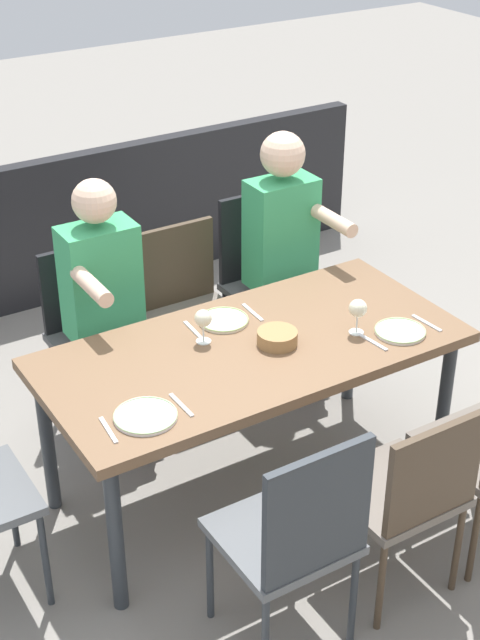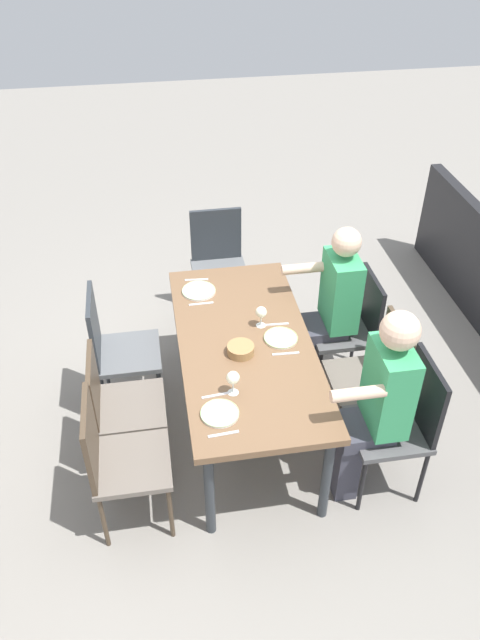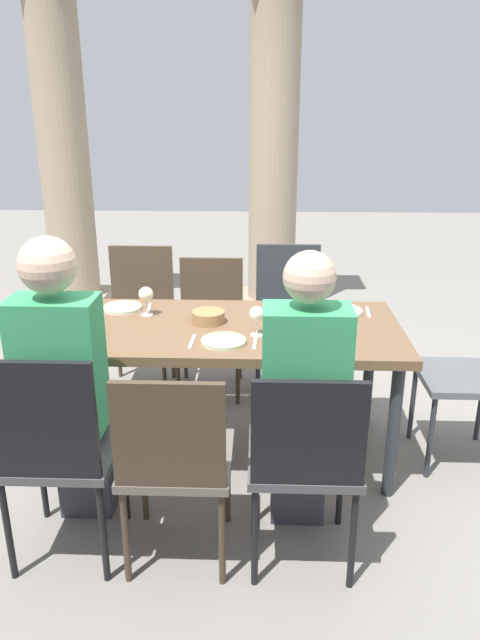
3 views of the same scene
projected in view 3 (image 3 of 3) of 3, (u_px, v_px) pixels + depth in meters
The scene contains 24 objects.
ground_plane at pixel (227, 452), 3.28m from camera, with size 16.00×16.00×0.00m, color gray.
dining_table at pixel (226, 338), 3.05m from camera, with size 1.78×0.85×0.75m.
chair_west_north at pixel (140, 309), 3.91m from camera, with size 0.44×0.44×0.94m.
chair_west_south at pixel (56, 445), 2.32m from camera, with size 0.44×0.44×0.97m.
chair_mid_north at pixel (210, 315), 3.90m from camera, with size 0.44×0.44×0.87m.
chair_mid_south at pixel (175, 456), 2.32m from camera, with size 0.44×0.44×0.89m.
chair_east_north at pixel (288, 310), 3.88m from camera, with size 0.44×0.44×0.96m.
chair_east_south at pixel (305, 455), 2.30m from camera, with size 0.44×0.44×0.91m.
diner_woman_green at pixel (65, 383), 2.43m from camera, with size 0.35×0.50×1.36m.
diner_man_white at pixel (304, 395), 2.40m from camera, with size 0.34×0.49×1.31m.
stone_column_near at pixel (64, 151), 5.10m from camera, with size 0.56×0.56×2.94m.
stone_column_centre at pixel (274, 151), 5.03m from camera, with size 0.55×0.55×2.95m.
plate_0 at pixel (122, 307), 3.27m from camera, with size 0.22×0.22×0.02m.
wine_glass_0 at pixel (146, 295), 3.14m from camera, with size 0.08×0.08×0.16m.
fork_0 at pixel (95, 308), 3.28m from camera, with size 0.02×0.17×0.01m, color silver.
spoon_0 at pixel (149, 309), 3.27m from camera, with size 0.02×0.17×0.01m, color silver.
plate_1 at pixel (224, 341), 2.80m from camera, with size 0.22×0.22×0.02m.
wine_glass_1 at pixel (257, 315), 2.86m from camera, with size 0.07×0.07×0.15m.
fork_1 at pixel (192, 342), 2.81m from camera, with size 0.02×0.17×0.01m, color silver.
spoon_1 at pixel (255, 342), 2.80m from camera, with size 0.02×0.17×0.01m, color silver.
plate_2 at pixel (340, 311), 3.22m from camera, with size 0.24×0.24×0.02m.
fork_2 at pixel (313, 311), 3.22m from camera, with size 0.02×0.17×0.01m, color silver.
spoon_2 at pixel (368, 312), 3.21m from camera, with size 0.02×0.17×0.01m, color silver.
bread_basket at pixel (208, 317), 3.06m from camera, with size 0.17×0.17×0.06m, color #9E7547.
Camera 3 is at (0.17, -2.83, 1.80)m, focal length 33.21 mm.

